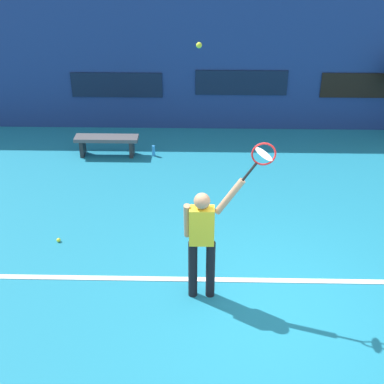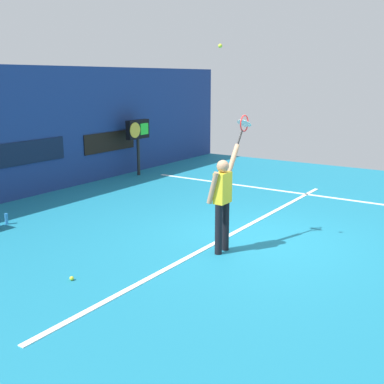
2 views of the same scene
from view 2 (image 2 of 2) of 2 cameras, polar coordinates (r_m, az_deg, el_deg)
name	(u,v)px [view 2 (image 2 of 2)]	position (r m, az deg, el deg)	size (l,w,h in m)	color
ground_plane	(256,241)	(9.59, 7.48, -5.66)	(18.00, 18.00, 0.00)	teal
back_wall	(26,132)	(13.49, -18.81, 6.64)	(18.00, 0.20, 3.40)	navy
sponsor_banner_center	(31,152)	(13.46, -18.34, 4.46)	(2.20, 0.03, 0.60)	#0C1933
sponsor_banner_starboard	(110,142)	(15.47, -9.56, 5.83)	(2.20, 0.03, 0.60)	black
court_baseline	(230,235)	(9.84, 4.44, -5.05)	(10.00, 0.10, 0.01)	white
court_sideline	(259,188)	(14.08, 7.84, 0.48)	(0.10, 7.00, 0.01)	white
tennis_player	(222,198)	(8.65, 3.58, -0.69)	(0.80, 0.31, 1.92)	black
tennis_racket	(244,125)	(9.07, 6.08, 7.80)	(0.48, 0.27, 0.60)	black
tennis_ball	(220,46)	(8.38, 3.32, 16.70)	(0.07, 0.07, 0.07)	#CCE033
scoreboard_clock	(138,132)	(15.72, -6.36, 6.99)	(0.96, 0.20, 1.78)	black
water_bottle	(6,219)	(11.24, -20.88, -2.95)	(0.07, 0.07, 0.24)	#338CD8
spare_ball	(72,278)	(7.95, -13.89, -9.77)	(0.07, 0.07, 0.07)	#CCE033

